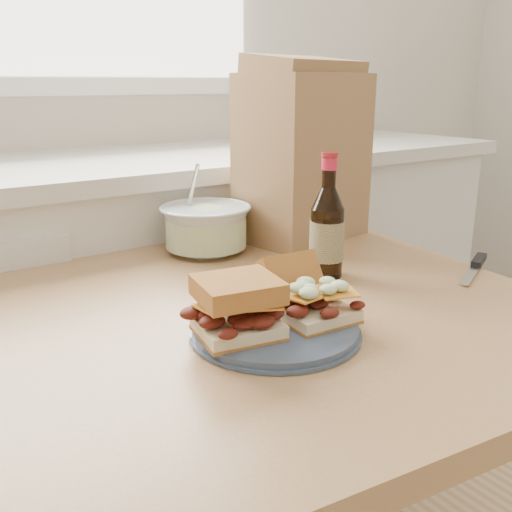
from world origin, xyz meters
TOP-DOWN VIEW (x-y plane):
  - wall_back at (0.00, 2.00)m, footprint 4.00×0.02m
  - cabinet_run at (-0.00, 1.70)m, footprint 2.50×0.64m
  - dining_table at (-0.02, 0.97)m, footprint 1.03×1.03m
  - plate at (-0.09, 0.85)m, footprint 0.25×0.25m
  - sandwich_left at (-0.16, 0.86)m, footprint 0.13×0.12m
  - sandwich_right at (-0.03, 0.85)m, footprint 0.11×0.15m
  - coleslaw_bowl at (0.04, 1.28)m, footprint 0.20×0.20m
  - beer_bottle at (0.15, 1.01)m, footprint 0.07×0.07m
  - knife at (0.43, 0.88)m, footprint 0.19×0.10m
  - paper_bag at (0.29, 1.26)m, footprint 0.32×0.24m

SIDE VIEW (x-z plane):
  - cabinet_run at x=0.00m, z-range 0.00..0.94m
  - dining_table at x=-0.02m, z-range 0.27..1.05m
  - knife at x=0.43m, z-range 0.77..0.79m
  - plate at x=-0.09m, z-range 0.77..0.79m
  - sandwich_right at x=-0.03m, z-range 0.78..0.86m
  - coleslaw_bowl at x=0.04m, z-range 0.73..0.92m
  - sandwich_left at x=-0.16m, z-range 0.79..0.87m
  - beer_bottle at x=0.15m, z-range 0.74..0.98m
  - paper_bag at x=0.29m, z-range 0.77..1.15m
  - wall_back at x=0.00m, z-range 0.00..2.70m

